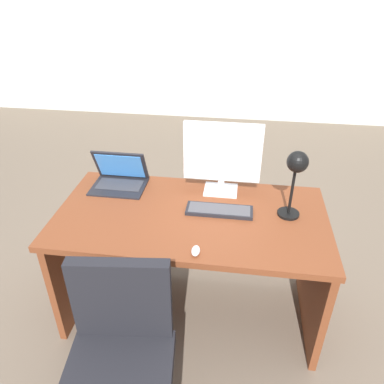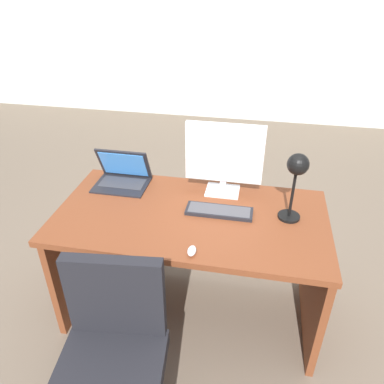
{
  "view_description": "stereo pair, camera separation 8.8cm",
  "coord_description": "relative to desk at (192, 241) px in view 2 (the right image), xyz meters",
  "views": [
    {
      "loc": [
        0.24,
        -1.68,
        1.94
      ],
      "look_at": [
        0.0,
        0.04,
        0.88
      ],
      "focal_mm": 34.9,
      "sensor_mm": 36.0,
      "label": 1
    },
    {
      "loc": [
        0.33,
        -1.67,
        1.94
      ],
      "look_at": [
        0.0,
        0.04,
        0.88
      ],
      "focal_mm": 34.9,
      "sensor_mm": 36.0,
      "label": 2
    }
  ],
  "objects": [
    {
      "name": "monitor",
      "position": [
        0.14,
        0.22,
        0.47
      ],
      "size": [
        0.45,
        0.16,
        0.44
      ],
      "color": "silver",
      "rests_on": "desk"
    },
    {
      "name": "desk_lamp",
      "position": [
        0.53,
        -0.0,
        0.52
      ],
      "size": [
        0.12,
        0.14,
        0.4
      ],
      "color": "black",
      "rests_on": "desk"
    },
    {
      "name": "office_chair",
      "position": [
        -0.2,
        -0.8,
        -0.15
      ],
      "size": [
        0.56,
        0.56,
        0.9
      ],
      "color": "black",
      "rests_on": "ground"
    },
    {
      "name": "keyboard",
      "position": [
        0.15,
        -0.01,
        0.24
      ],
      "size": [
        0.37,
        0.12,
        0.02
      ],
      "color": "black",
      "rests_on": "desk"
    },
    {
      "name": "laptop",
      "position": [
        -0.48,
        0.22,
        0.3
      ],
      "size": [
        0.33,
        0.25,
        0.23
      ],
      "color": "black",
      "rests_on": "desk"
    },
    {
      "name": "back_wall",
      "position": [
        0.0,
        3.58,
        0.87
      ],
      "size": [
        10.0,
        0.1,
        2.8
      ],
      "primitive_type": "cube",
      "color": "silver",
      "rests_on": "ground"
    },
    {
      "name": "ground",
      "position": [
        0.0,
        1.45,
        -0.53
      ],
      "size": [
        12.0,
        12.0,
        0.0
      ],
      "primitive_type": "plane",
      "color": "#6B5B4C"
    },
    {
      "name": "mouse",
      "position": [
        0.07,
        -0.37,
        0.24
      ],
      "size": [
        0.04,
        0.07,
        0.03
      ],
      "color": "silver",
      "rests_on": "desk"
    },
    {
      "name": "desk",
      "position": [
        0.0,
        0.0,
        0.0
      ],
      "size": [
        1.5,
        0.78,
        0.76
      ],
      "color": "brown",
      "rests_on": "ground"
    }
  ]
}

